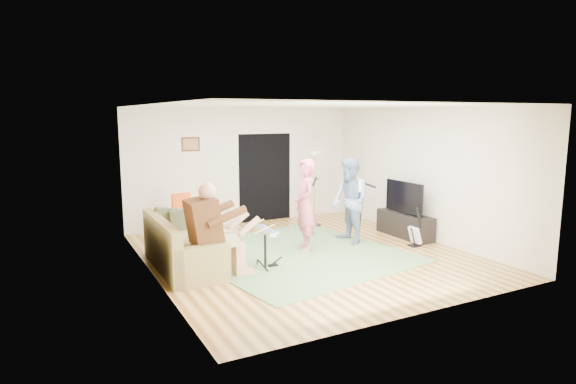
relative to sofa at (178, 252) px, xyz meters
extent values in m
plane|color=brown|center=(2.30, -0.28, -0.29)|extent=(6.00, 6.00, 0.00)
plane|color=white|center=(2.30, -0.28, 2.41)|extent=(6.00, 6.00, 0.00)
plane|color=#9B5E2F|center=(-0.45, -0.08, 1.26)|extent=(0.00, 2.05, 2.05)
plane|color=black|center=(2.85, 2.71, 0.76)|extent=(2.10, 0.00, 2.10)
cube|color=#3F2314|center=(1.05, 2.71, 1.61)|extent=(0.42, 0.03, 0.32)
cube|color=#557D4C|center=(2.13, -0.17, -0.28)|extent=(4.05, 4.20, 0.02)
cube|color=olive|center=(0.10, 0.00, -0.07)|extent=(0.87, 1.73, 0.43)
cube|color=olive|center=(-0.27, 0.00, 0.15)|extent=(0.16, 2.14, 0.87)
cube|color=olive|center=(0.10, 0.97, 0.02)|extent=(0.87, 0.20, 0.61)
cube|color=olive|center=(0.10, -0.97, 0.02)|extent=(0.87, 0.20, 0.61)
cube|color=#543117|center=(0.25, -0.65, 0.62)|extent=(0.42, 0.55, 0.70)
sphere|color=tan|center=(0.32, -0.65, 1.09)|extent=(0.28, 0.28, 0.28)
cylinder|color=black|center=(1.30, -0.65, 0.04)|extent=(0.04, 0.04, 0.62)
cube|color=silver|center=(1.30, -0.65, 0.34)|extent=(0.12, 0.62, 0.04)
imported|color=#D05A75|center=(2.43, 0.01, 0.58)|extent=(0.55, 0.71, 1.74)
imported|color=#7287A8|center=(3.46, 0.04, 0.57)|extent=(0.69, 0.87, 1.71)
cube|color=black|center=(4.45, -0.77, -0.27)|extent=(0.21, 0.17, 0.03)
cube|color=silver|center=(4.45, -0.77, -0.07)|extent=(0.17, 0.25, 0.33)
cylinder|color=black|center=(4.54, -0.77, 0.27)|extent=(0.17, 0.04, 0.43)
cylinder|color=black|center=(3.60, 1.64, -0.27)|extent=(0.31, 0.31, 0.03)
cylinder|color=#A78E47|center=(3.60, 1.64, 0.54)|extent=(0.04, 0.04, 1.63)
cone|color=white|center=(3.60, 1.64, 1.37)|extent=(0.27, 0.27, 0.11)
cube|color=tan|center=(0.59, 1.68, 0.15)|extent=(0.46, 0.46, 0.04)
cube|color=#E65318|center=(0.59, 1.86, 0.47)|extent=(0.40, 0.12, 0.41)
cube|color=black|center=(4.80, -0.08, -0.04)|extent=(0.40, 1.40, 0.50)
cube|color=black|center=(4.75, -0.08, 0.56)|extent=(0.06, 1.07, 0.66)
camera|label=1|loc=(-1.95, -7.72, 2.26)|focal=30.00mm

